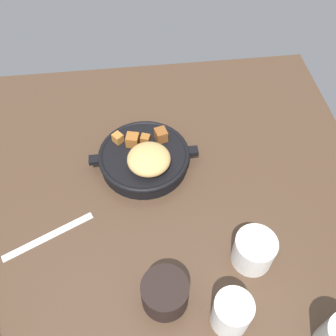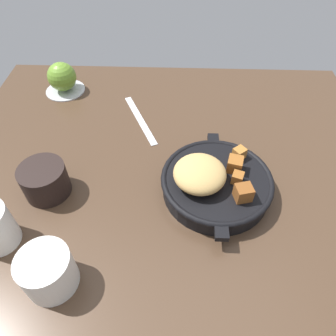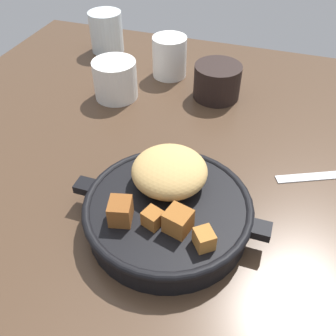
# 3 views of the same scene
# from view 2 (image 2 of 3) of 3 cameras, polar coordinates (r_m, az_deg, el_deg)

# --- Properties ---
(ground_plane) EXTENTS (1.01, 0.98, 0.02)m
(ground_plane) POSITION_cam_2_polar(r_m,az_deg,el_deg) (0.64, -0.48, -6.33)
(ground_plane) COLOR #473323
(cast_iron_skillet) EXTENTS (0.26, 0.22, 0.09)m
(cast_iron_skillet) POSITION_cam_2_polar(r_m,az_deg,el_deg) (0.63, 8.38, -2.45)
(cast_iron_skillet) COLOR black
(cast_iron_skillet) RESTS_ON ground_plane
(saucer_plate) EXTENTS (0.11, 0.11, 0.01)m
(saucer_plate) POSITION_cam_2_polar(r_m,az_deg,el_deg) (0.96, -18.06, 13.32)
(saucer_plate) COLOR #B7BABF
(saucer_plate) RESTS_ON ground_plane
(red_apple) EXTENTS (0.08, 0.08, 0.08)m
(red_apple) POSITION_cam_2_polar(r_m,az_deg,el_deg) (0.93, -18.66, 15.39)
(red_apple) COLOR olive
(red_apple) RESTS_ON saucer_plate
(butter_knife) EXTENTS (0.19, 0.10, 0.00)m
(butter_knife) POSITION_cam_2_polar(r_m,az_deg,el_deg) (0.81, -5.07, 8.78)
(butter_knife) COLOR silver
(butter_knife) RESTS_ON ground_plane
(ceramic_mug_white) EXTENTS (0.08, 0.08, 0.07)m
(ceramic_mug_white) POSITION_cam_2_polar(r_m,az_deg,el_deg) (0.55, -20.92, -17.11)
(ceramic_mug_white) COLOR silver
(ceramic_mug_white) RESTS_ON ground_plane
(coffee_mug_dark) EXTENTS (0.09, 0.09, 0.07)m
(coffee_mug_dark) POSITION_cam_2_polar(r_m,az_deg,el_deg) (0.67, -21.40, -2.10)
(coffee_mug_dark) COLOR black
(coffee_mug_dark) RESTS_ON ground_plane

